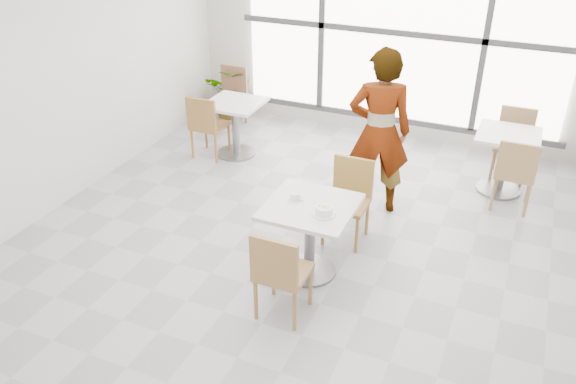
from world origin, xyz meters
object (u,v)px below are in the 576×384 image
at_px(bg_table_left, 235,121).
at_px(bg_table_right, 505,154).
at_px(oatmeal_bowl, 324,210).
at_px(bg_chair_left_near, 206,123).
at_px(bg_chair_right_far, 514,139).
at_px(bg_chair_left_far, 231,92).
at_px(person, 379,132).
at_px(chair_near, 279,271).
at_px(coffee_cup, 295,197).
at_px(bg_chair_right_near, 516,171).
at_px(plant_left, 231,92).
at_px(chair_far, 349,194).
at_px(main_table, 310,226).

distance_m(bg_table_left, bg_table_right, 3.40).
height_order(oatmeal_bowl, bg_chair_left_near, bg_chair_left_near).
distance_m(oatmeal_bowl, bg_chair_right_far, 3.31).
xyz_separation_m(bg_table_right, bg_chair_left_far, (-3.95, 0.58, 0.01)).
bearing_deg(person, chair_near, 65.42).
bearing_deg(coffee_cup, bg_chair_left_far, 127.62).
relative_size(chair_near, coffee_cup, 5.47).
distance_m(oatmeal_bowl, coffee_cup, 0.36).
height_order(coffee_cup, bg_chair_right_near, bg_chair_right_near).
height_order(person, plant_left, person).
distance_m(chair_far, person, 0.81).
bearing_deg(chair_near, bg_chair_right_near, -121.46).
bearing_deg(chair_far, plant_left, 137.62).
distance_m(bg_chair_right_far, plant_left, 4.16).
bearing_deg(bg_chair_right_far, coffee_cup, -121.16).
bearing_deg(bg_table_right, coffee_cup, -125.05).
bearing_deg(coffee_cup, chair_near, -76.95).
bearing_deg(chair_near, bg_table_left, -55.66).
bearing_deg(bg_chair_right_far, chair_far, -123.72).
bearing_deg(bg_chair_right_near, main_table, 50.25).
height_order(coffee_cup, bg_chair_left_near, bg_chair_left_near).
bearing_deg(person, main_table, 62.30).
bearing_deg(main_table, bg_chair_right_near, 50.25).
height_order(person, bg_table_right, person).
distance_m(main_table, bg_chair_right_near, 2.58).
height_order(bg_table_right, bg_chair_left_near, bg_chair_left_near).
bearing_deg(bg_chair_left_near, bg_table_left, -139.63).
bearing_deg(bg_table_left, coffee_cup, -49.73).
height_order(bg_table_right, bg_chair_left_far, bg_chair_left_far).
bearing_deg(chair_far, main_table, -100.37).
relative_size(coffee_cup, plant_left, 0.20).
bearing_deg(coffee_cup, bg_chair_left_near, 138.59).
relative_size(main_table, oatmeal_bowl, 3.81).
xyz_separation_m(coffee_cup, bg_table_left, (-1.71, 2.02, -0.29)).
xyz_separation_m(bg_chair_left_far, plant_left, (-0.14, 0.25, -0.10)).
bearing_deg(main_table, bg_table_left, 132.42).
distance_m(bg_table_right, bg_chair_left_near, 3.73).
distance_m(bg_table_right, bg_chair_right_near, 0.45).
relative_size(bg_table_left, bg_chair_left_near, 0.86).
distance_m(chair_far, bg_chair_right_far, 2.56).
bearing_deg(oatmeal_bowl, bg_chair_left_far, 130.19).
bearing_deg(bg_chair_right_far, bg_table_left, -166.44).
xyz_separation_m(chair_far, oatmeal_bowl, (0.03, -0.85, 0.29)).
relative_size(bg_table_right, bg_chair_right_near, 0.86).
bearing_deg(bg_table_left, plant_left, 121.03).
xyz_separation_m(oatmeal_bowl, bg_chair_right_near, (1.48, 2.09, -0.29)).
relative_size(chair_far, bg_chair_right_near, 1.00).
height_order(oatmeal_bowl, bg_table_left, oatmeal_bowl).
bearing_deg(bg_chair_left_near, plant_left, -73.85).
xyz_separation_m(coffee_cup, bg_chair_right_far, (1.72, 2.85, -0.28)).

